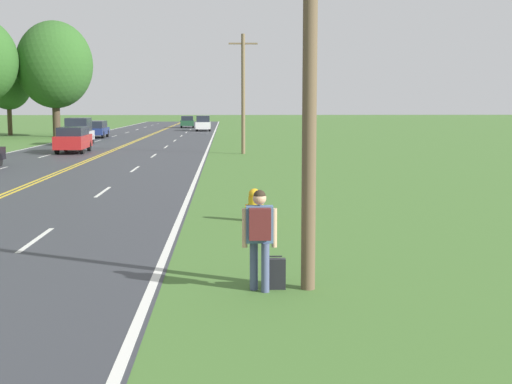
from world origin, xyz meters
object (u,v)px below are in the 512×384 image
Objects in this scene: tree_right_cluster at (55,65)px; car_dark_green_hatchback_horizon at (187,121)px; fire_hydrant at (254,205)px; car_silver_van_mid_far at (79,131)px; hitchhiker_person at (260,230)px; car_red_suv_mid_near at (73,139)px; car_white_van_distant at (203,123)px; suitcase at (274,274)px; car_dark_blue_van_receding at (96,129)px; tree_far_back at (8,84)px.

tree_right_cluster reaches higher than car_dark_green_hatchback_horizon.
car_silver_van_mid_far is at bearing 108.21° from fire_hydrant.
car_dark_green_hatchback_horizon is (6.26, 39.48, -0.22)m from car_silver_van_mid_far.
tree_right_cluster is at bearing 108.57° from fire_hydrant.
tree_right_cluster reaches higher than hitchhiker_person.
car_white_van_distant reaches higher than car_red_suv_mid_near.
car_red_suv_mid_near is at bearing -11.71° from car_white_van_distant.
suitcase is at bearing -165.01° from car_red_suv_mid_near.
fire_hydrant is 76.64m from car_dark_green_hatchback_horizon.
car_silver_van_mid_far is 29.43m from car_white_van_distant.
fire_hydrant is at bearing 2.15° from car_white_van_distant.
car_red_suv_mid_near is at bearing -174.91° from car_dark_blue_van_receding.
car_red_suv_mid_near is (-10.60, 27.58, 0.45)m from fire_hydrant.
hitchhiker_person is 7.26m from fire_hydrant.
car_red_suv_mid_near is at bearing -173.09° from car_silver_van_mid_far.
tree_far_back is 20.67m from car_silver_van_mid_far.
car_white_van_distant is at bearing 29.25° from tree_far_back.
tree_right_cluster reaches higher than car_silver_van_mid_far.
fire_hydrant is (-0.05, 7.07, 0.18)m from suitcase.
tree_right_cluster is 2.30× the size of car_dark_blue_van_receding.
car_white_van_distant is 1.14× the size of car_dark_green_hatchback_horizon.
car_red_suv_mid_near is 49.06m from car_dark_green_hatchback_horizon.
car_white_van_distant is (-3.46, 72.11, 0.66)m from suitcase.
suitcase is 7.07m from fire_hydrant.
fire_hydrant is at bearing -161.07° from car_red_suv_mid_near.
suitcase is 0.12× the size of car_red_suv_mid_near.
hitchhiker_person is 0.36× the size of car_red_suv_mid_near.
tree_far_back is 1.67× the size of car_white_van_distant.
hitchhiker_person is at bearing -73.79° from tree_right_cluster.
car_dark_blue_van_receding is at bearing -31.64° from tree_far_back.
tree_far_back is at bearing 112.56° from fire_hydrant.
car_silver_van_mid_far is (-12.15, 36.94, 0.61)m from fire_hydrant.
car_red_suv_mid_near is (-10.40, 34.81, -0.15)m from hitchhiker_person.
car_dark_green_hatchback_horizon is at bearing 52.96° from tree_far_back.
tree_right_cluster is (-16.89, 58.11, 5.80)m from hitchhiker_person.
hitchhiker_person reaches higher than suitcase.
car_dark_blue_van_receding reaches higher than suitcase.
suitcase is at bearing -167.00° from car_silver_van_mid_far.
hitchhiker_person is 2.98× the size of suitcase.
car_red_suv_mid_near is at bearing -74.42° from tree_right_cluster.
car_white_van_distant is (13.68, 14.16, -5.92)m from tree_right_cluster.
car_white_van_distant is (-3.41, 65.04, 0.48)m from fire_hydrant.
suitcase is at bearing 1.61° from car_dark_green_hatchback_horizon.
suitcase is 0.65× the size of fire_hydrant.
suitcase is at bearing -168.11° from car_dark_blue_van_receding.
tree_far_back is (-5.47, 3.43, -1.67)m from tree_right_cluster.
suitcase is 0.14× the size of car_silver_van_mid_far.
tree_right_cluster is at bearing 57.72° from car_dark_blue_van_receding.
car_red_suv_mid_near is (11.96, -26.73, -4.28)m from tree_far_back.
tree_right_cluster is 1.41× the size of tree_far_back.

